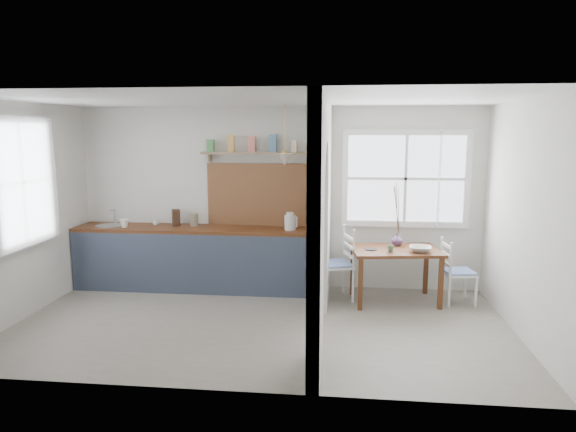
# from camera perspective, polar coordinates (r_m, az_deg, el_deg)

# --- Properties ---
(floor) EXTENTS (5.80, 3.20, 0.01)m
(floor) POSITION_cam_1_polar(r_m,az_deg,el_deg) (6.20, -2.99, -11.90)
(floor) COLOR gray
(floor) RESTS_ON ground
(ceiling) EXTENTS (5.80, 3.20, 0.01)m
(ceiling) POSITION_cam_1_polar(r_m,az_deg,el_deg) (5.79, -3.21, 12.83)
(ceiling) COLOR silver
(ceiling) RESTS_ON walls
(walls) EXTENTS (5.81, 3.21, 2.60)m
(walls) POSITION_cam_1_polar(r_m,az_deg,el_deg) (5.86, -3.10, 0.03)
(walls) COLOR silver
(walls) RESTS_ON floor
(partition) EXTENTS (0.12, 3.20, 2.60)m
(partition) POSITION_cam_1_polar(r_m,az_deg,el_deg) (5.82, 3.80, 1.47)
(partition) COLOR silver
(partition) RESTS_ON floor
(kitchen_window) EXTENTS (0.10, 1.16, 1.50)m
(kitchen_window) POSITION_cam_1_polar(r_m,az_deg,el_deg) (6.88, -27.47, 3.32)
(kitchen_window) COLOR white
(kitchen_window) RESTS_ON walls
(nook_window) EXTENTS (1.76, 0.10, 1.30)m
(nook_window) POSITION_cam_1_polar(r_m,az_deg,el_deg) (7.35, 12.93, 4.05)
(nook_window) COLOR white
(nook_window) RESTS_ON walls
(counter) EXTENTS (3.50, 0.60, 0.90)m
(counter) POSITION_cam_1_polar(r_m,az_deg,el_deg) (7.54, -9.94, -4.53)
(counter) COLOR #572F1B
(counter) RESTS_ON floor
(sink) EXTENTS (0.40, 0.40, 0.02)m
(sink) POSITION_cam_1_polar(r_m,az_deg,el_deg) (7.89, -19.19, -1.09)
(sink) COLOR #B5B8BF
(sink) RESTS_ON counter
(backsplash) EXTENTS (1.65, 0.03, 0.90)m
(backsplash) POSITION_cam_1_polar(r_m,az_deg,el_deg) (7.42, -2.72, 2.39)
(backsplash) COLOR brown
(backsplash) RESTS_ON walls
(shelf) EXTENTS (1.75, 0.20, 0.21)m
(shelf) POSITION_cam_1_polar(r_m,az_deg,el_deg) (7.29, -2.86, 7.37)
(shelf) COLOR olive
(shelf) RESTS_ON walls
(pendant_lamp) EXTENTS (0.26, 0.26, 0.16)m
(pendant_lamp) POSITION_cam_1_polar(r_m,az_deg,el_deg) (6.91, -0.37, 6.30)
(pendant_lamp) COLOR silver
(pendant_lamp) RESTS_ON ceiling
(utensil_rail) EXTENTS (0.02, 0.50, 0.02)m
(utensil_rail) POSITION_cam_1_polar(r_m,az_deg,el_deg) (6.66, 3.33, 2.46)
(utensil_rail) COLOR #B5B8BF
(utensil_rail) RESTS_ON partition
(dining_table) EXTENTS (1.24, 0.92, 0.72)m
(dining_table) POSITION_cam_1_polar(r_m,az_deg,el_deg) (7.02, 11.78, -6.46)
(dining_table) COLOR #572F1B
(dining_table) RESTS_ON floor
(chair_left) EXTENTS (0.57, 0.57, 0.99)m
(chair_left) POSITION_cam_1_polar(r_m,az_deg,el_deg) (6.97, 5.12, -5.28)
(chair_left) COLOR silver
(chair_left) RESTS_ON floor
(chair_right) EXTENTS (0.45, 0.45, 0.86)m
(chair_right) POSITION_cam_1_polar(r_m,az_deg,el_deg) (7.16, 18.41, -5.86)
(chair_right) COLOR silver
(chair_right) RESTS_ON floor
(kettle) EXTENTS (0.25, 0.22, 0.25)m
(kettle) POSITION_cam_1_polar(r_m,az_deg,el_deg) (7.11, 0.22, -0.57)
(kettle) COLOR silver
(kettle) RESTS_ON counter
(mug_a) EXTENTS (0.15, 0.15, 0.12)m
(mug_a) POSITION_cam_1_polar(r_m,az_deg,el_deg) (7.67, -17.74, -0.78)
(mug_a) COLOR white
(mug_a) RESTS_ON counter
(mug_b) EXTENTS (0.13, 0.13, 0.08)m
(mug_b) POSITION_cam_1_polar(r_m,az_deg,el_deg) (7.73, -14.46, -0.67)
(mug_b) COLOR silver
(mug_b) RESTS_ON counter
(knife_block) EXTENTS (0.16, 0.18, 0.23)m
(knife_block) POSITION_cam_1_polar(r_m,az_deg,el_deg) (7.61, -12.33, -0.17)
(knife_block) COLOR #3C2319
(knife_block) RESTS_ON counter
(jar) EXTENTS (0.12, 0.12, 0.18)m
(jar) POSITION_cam_1_polar(r_m,az_deg,el_deg) (7.53, -10.38, -0.41)
(jar) COLOR gray
(jar) RESTS_ON counter
(towel_magenta) EXTENTS (0.02, 0.03, 0.49)m
(towel_magenta) POSITION_cam_1_polar(r_m,az_deg,el_deg) (6.96, 3.01, -7.12)
(towel_magenta) COLOR #D83280
(towel_magenta) RESTS_ON counter
(towel_orange) EXTENTS (0.02, 0.03, 0.48)m
(towel_orange) POSITION_cam_1_polar(r_m,az_deg,el_deg) (6.95, 3.00, -7.37)
(towel_orange) COLOR #BA811F
(towel_orange) RESTS_ON counter
(bowl) EXTENTS (0.32, 0.32, 0.07)m
(bowl) POSITION_cam_1_polar(r_m,az_deg,el_deg) (6.85, 14.49, -3.56)
(bowl) COLOR silver
(bowl) RESTS_ON dining_table
(table_cup) EXTENTS (0.10, 0.10, 0.08)m
(table_cup) POSITION_cam_1_polar(r_m,az_deg,el_deg) (6.75, 11.33, -3.57)
(table_cup) COLOR #5B8460
(table_cup) RESTS_ON dining_table
(plate) EXTENTS (0.19, 0.19, 0.01)m
(plate) POSITION_cam_1_polar(r_m,az_deg,el_deg) (6.82, 9.18, -3.66)
(plate) COLOR black
(plate) RESTS_ON dining_table
(vase) EXTENTS (0.19, 0.19, 0.16)m
(vase) POSITION_cam_1_polar(r_m,az_deg,el_deg) (7.14, 12.02, -2.56)
(vase) COLOR #5A3C69
(vase) RESTS_ON dining_table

